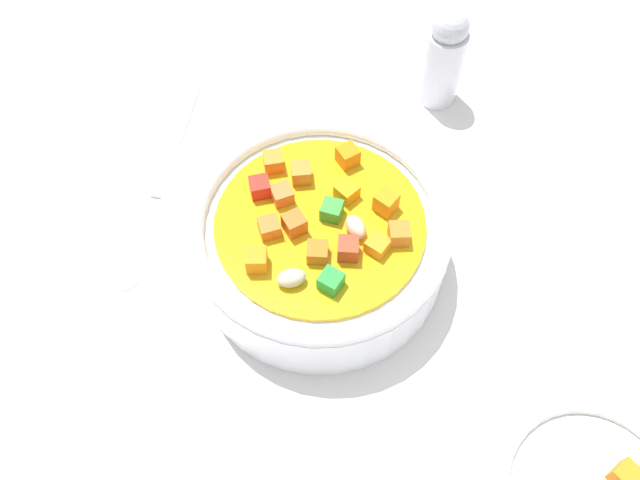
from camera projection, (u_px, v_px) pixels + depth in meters
ground_plane at (320, 267)px, 47.26cm from camera, size 140.00×140.00×2.00cm
soup_bowl_main at (320, 239)px, 43.93cm from camera, size 17.00×17.00×6.34cm
spoon at (154, 197)px, 48.67cm from camera, size 3.76×19.53×0.97cm
pepper_shaker at (444, 57)px, 50.79cm from camera, size 3.15×3.15×8.65cm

